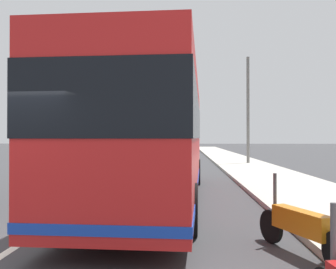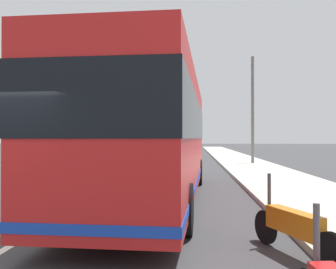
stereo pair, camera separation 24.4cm
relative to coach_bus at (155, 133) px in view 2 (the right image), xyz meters
The scene contains 9 objects.
sidewalk_curb 7.14m from the coach_bus, 44.07° to the right, with size 110.00×3.60×0.14m, color #B2ADA3.
lane_divider_line 5.68m from the coach_bus, 21.91° to the left, with size 110.00×0.16×0.01m, color silver.
coach_bus is the anchor object (origin of this frame).
motorcycle_nearest_curb 5.86m from the coach_bus, 151.47° to the right, with size 2.02×0.88×1.24m.
car_side_street 27.96m from the coach_bus, ahead, with size 4.10×1.89×1.47m.
car_ahead_same_lane 20.37m from the coach_bus, 12.92° to the left, with size 4.13×2.12×1.47m.
car_behind_bus 45.31m from the coach_bus, ahead, with size 4.36×2.04×1.50m.
car_oncoming 32.64m from the coach_bus, ahead, with size 4.79×2.13×1.51m.
utility_pole 15.57m from the coach_bus, 19.71° to the right, with size 0.21×0.21×7.44m, color slate.
Camera 2 is at (-5.72, -3.13, 1.86)m, focal length 39.08 mm.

